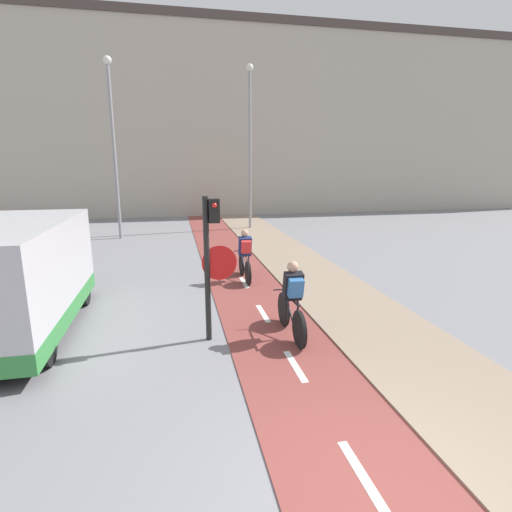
% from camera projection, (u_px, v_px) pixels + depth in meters
% --- Properties ---
extents(building_row_background, '(60.00, 5.20, 12.32)m').
position_uv_depth(building_row_background, '(198.00, 122.00, 27.29)').
color(building_row_background, '#B2A899').
rests_on(building_row_background, ground_plane).
extents(traffic_light_pole, '(0.67, 0.25, 2.81)m').
position_uv_depth(traffic_light_pole, '(211.00, 253.00, 7.51)').
color(traffic_light_pole, black).
rests_on(traffic_light_pole, ground_plane).
extents(street_lamp_far, '(0.36, 0.36, 7.83)m').
position_uv_depth(street_lamp_far, '(113.00, 133.00, 17.50)').
color(street_lamp_far, gray).
rests_on(street_lamp_far, ground_plane).
extents(street_lamp_sidewalk, '(0.36, 0.36, 8.16)m').
position_uv_depth(street_lamp_sidewalk, '(250.00, 133.00, 20.23)').
color(street_lamp_sidewalk, gray).
rests_on(street_lamp_sidewalk, ground_plane).
extents(cyclist_near, '(0.46, 1.81, 1.56)m').
position_uv_depth(cyclist_near, '(292.00, 302.00, 7.85)').
color(cyclist_near, black).
rests_on(cyclist_near, ground_plane).
extents(cyclist_far, '(0.46, 1.76, 1.53)m').
position_uv_depth(cyclist_far, '(245.00, 257.00, 11.71)').
color(cyclist_far, black).
rests_on(cyclist_far, ground_plane).
extents(van, '(2.03, 4.77, 2.27)m').
position_uv_depth(van, '(15.00, 281.00, 7.92)').
color(van, '#B7B7BC').
rests_on(van, ground_plane).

